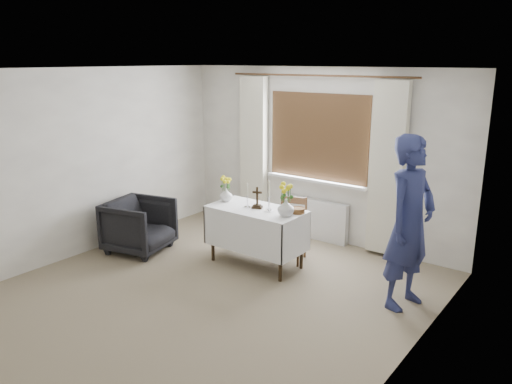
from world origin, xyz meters
TOP-DOWN VIEW (x-y plane):
  - ground at (0.00, 0.00)m, footprint 5.00×5.00m
  - altar_table at (-0.09, 1.12)m, footprint 1.24×0.64m
  - wooden_chair at (0.18, 1.49)m, footprint 0.48×0.48m
  - armchair at (-1.67, 0.53)m, footprint 0.97×0.95m
  - person at (1.86, 1.21)m, footprint 0.58×0.76m
  - radiator at (0.00, 2.42)m, footprint 1.10×0.10m
  - wooden_cross at (-0.09, 1.13)m, footprint 0.16×0.13m
  - candlestick_left at (-0.21, 1.09)m, footprint 0.11×0.11m
  - candlestick_right at (0.10, 1.12)m, footprint 0.12×0.12m
  - flower_vase_left at (-0.61, 1.14)m, footprint 0.22×0.22m
  - flower_vase_right at (0.39, 1.08)m, footprint 0.26×0.26m
  - wicker_basket at (0.44, 1.27)m, footprint 0.18×0.18m

SIDE VIEW (x-z plane):
  - ground at x=0.00m, z-range 0.00..0.00m
  - radiator at x=0.00m, z-range 0.00..0.60m
  - armchair at x=-1.67m, z-range 0.00..0.73m
  - altar_table at x=-0.09m, z-range 0.00..0.76m
  - wooden_chair at x=0.18m, z-range 0.00..0.84m
  - wicker_basket at x=0.44m, z-range 0.76..0.83m
  - flower_vase_left at x=-0.61m, z-range 0.76..0.94m
  - flower_vase_right at x=0.39m, z-range 0.76..0.97m
  - wooden_cross at x=-0.09m, z-range 0.76..1.04m
  - candlestick_left at x=-0.21m, z-range 0.76..1.08m
  - person at x=1.86m, z-range 0.00..1.87m
  - candlestick_right at x=0.10m, z-range 0.76..1.15m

